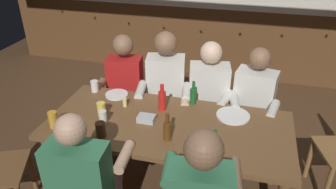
{
  "coord_description": "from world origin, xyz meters",
  "views": [
    {
      "loc": [
        0.56,
        -2.24,
        2.21
      ],
      "look_at": [
        0.0,
        -0.14,
        1.01
      ],
      "focal_mm": 34.54,
      "sensor_mm": 36.0,
      "label": 1
    }
  ],
  "objects_px": {
    "dining_table": "(168,133)",
    "person_3": "(252,103)",
    "bottle_1": "(167,130)",
    "bottle_2": "(162,100)",
    "table_candle": "(125,102)",
    "bottle_0": "(193,95)",
    "person_4": "(85,179)",
    "pint_glass_2": "(53,120)",
    "person_0": "(124,87)",
    "bottle_3": "(214,150)",
    "plate_1": "(233,116)",
    "person_1": "(165,88)",
    "pint_glass_4": "(101,109)",
    "condiment_caddy": "(146,119)",
    "plate_0": "(117,95)",
    "pint_glass_1": "(95,86)",
    "pint_glass_0": "(103,117)",
    "person_2": "(209,96)",
    "pint_glass_3": "(101,130)"
  },
  "relations": [
    {
      "from": "table_candle",
      "to": "bottle_0",
      "type": "bearing_deg",
      "value": 19.8
    },
    {
      "from": "person_3",
      "to": "person_1",
      "type": "bearing_deg",
      "value": 11.08
    },
    {
      "from": "dining_table",
      "to": "person_3",
      "type": "xyz_separation_m",
      "value": [
        0.65,
        0.67,
        0.0
      ]
    },
    {
      "from": "person_2",
      "to": "bottle_1",
      "type": "height_order",
      "value": "person_2"
    },
    {
      "from": "person_3",
      "to": "pint_glass_1",
      "type": "bearing_deg",
      "value": 23.55
    },
    {
      "from": "person_2",
      "to": "pint_glass_2",
      "type": "xyz_separation_m",
      "value": [
        -1.09,
        -0.96,
        0.15
      ]
    },
    {
      "from": "pint_glass_0",
      "to": "person_2",
      "type": "bearing_deg",
      "value": 47.43
    },
    {
      "from": "bottle_0",
      "to": "bottle_3",
      "type": "relative_size",
      "value": 0.86
    },
    {
      "from": "plate_1",
      "to": "pint_glass_2",
      "type": "bearing_deg",
      "value": -158.95
    },
    {
      "from": "person_0",
      "to": "pint_glass_0",
      "type": "distance_m",
      "value": 0.82
    },
    {
      "from": "person_3",
      "to": "bottle_1",
      "type": "bearing_deg",
      "value": 66.85
    },
    {
      "from": "table_candle",
      "to": "bottle_0",
      "type": "relative_size",
      "value": 0.37
    },
    {
      "from": "person_0",
      "to": "bottle_3",
      "type": "distance_m",
      "value": 1.49
    },
    {
      "from": "plate_1",
      "to": "pint_glass_3",
      "type": "height_order",
      "value": "pint_glass_3"
    },
    {
      "from": "bottle_1",
      "to": "pint_glass_1",
      "type": "relative_size",
      "value": 2.09
    },
    {
      "from": "bottle_1",
      "to": "pint_glass_1",
      "type": "bearing_deg",
      "value": 147.26
    },
    {
      "from": "bottle_3",
      "to": "pint_glass_4",
      "type": "relative_size",
      "value": 2.16
    },
    {
      "from": "pint_glass_4",
      "to": "bottle_0",
      "type": "bearing_deg",
      "value": 28.94
    },
    {
      "from": "plate_0",
      "to": "bottle_1",
      "type": "distance_m",
      "value": 0.83
    },
    {
      "from": "person_3",
      "to": "bottle_3",
      "type": "distance_m",
      "value": 1.07
    },
    {
      "from": "condiment_caddy",
      "to": "plate_0",
      "type": "bearing_deg",
      "value": 139.88
    },
    {
      "from": "dining_table",
      "to": "plate_1",
      "type": "distance_m",
      "value": 0.56
    },
    {
      "from": "person_2",
      "to": "bottle_0",
      "type": "relative_size",
      "value": 5.57
    },
    {
      "from": "condiment_caddy",
      "to": "bottle_1",
      "type": "bearing_deg",
      "value": -39.79
    },
    {
      "from": "bottle_1",
      "to": "bottle_2",
      "type": "bearing_deg",
      "value": 111.03
    },
    {
      "from": "person_4",
      "to": "pint_glass_2",
      "type": "height_order",
      "value": "person_4"
    },
    {
      "from": "person_0",
      "to": "pint_glass_4",
      "type": "height_order",
      "value": "person_0"
    },
    {
      "from": "person_2",
      "to": "bottle_2",
      "type": "height_order",
      "value": "person_2"
    },
    {
      "from": "person_3",
      "to": "bottle_1",
      "type": "distance_m",
      "value": 1.07
    },
    {
      "from": "dining_table",
      "to": "person_1",
      "type": "height_order",
      "value": "person_1"
    },
    {
      "from": "bottle_2",
      "to": "pint_glass_1",
      "type": "relative_size",
      "value": 2.24
    },
    {
      "from": "person_2",
      "to": "pint_glass_4",
      "type": "distance_m",
      "value": 1.07
    },
    {
      "from": "person_4",
      "to": "plate_1",
      "type": "distance_m",
      "value": 1.28
    },
    {
      "from": "pint_glass_2",
      "to": "person_0",
      "type": "bearing_deg",
      "value": 77.8
    },
    {
      "from": "dining_table",
      "to": "person_1",
      "type": "distance_m",
      "value": 0.71
    },
    {
      "from": "table_candle",
      "to": "condiment_caddy",
      "type": "height_order",
      "value": "table_candle"
    },
    {
      "from": "bottle_1",
      "to": "bottle_3",
      "type": "distance_m",
      "value": 0.4
    },
    {
      "from": "person_0",
      "to": "plate_0",
      "type": "bearing_deg",
      "value": 93.32
    },
    {
      "from": "person_1",
      "to": "pint_glass_3",
      "type": "bearing_deg",
      "value": 65.75
    },
    {
      "from": "table_candle",
      "to": "bottle_2",
      "type": "height_order",
      "value": "bottle_2"
    },
    {
      "from": "table_candle",
      "to": "pint_glass_4",
      "type": "height_order",
      "value": "pint_glass_4"
    },
    {
      "from": "pint_glass_2",
      "to": "pint_glass_1",
      "type": "bearing_deg",
      "value": 86.12
    },
    {
      "from": "dining_table",
      "to": "pint_glass_0",
      "type": "xyz_separation_m",
      "value": [
        -0.51,
        -0.13,
        0.15
      ]
    },
    {
      "from": "dining_table",
      "to": "plate_1",
      "type": "bearing_deg",
      "value": 25.94
    },
    {
      "from": "person_1",
      "to": "table_candle",
      "type": "distance_m",
      "value": 0.56
    },
    {
      "from": "person_2",
      "to": "pint_glass_3",
      "type": "bearing_deg",
      "value": 44.84
    },
    {
      "from": "person_2",
      "to": "person_3",
      "type": "height_order",
      "value": "person_2"
    },
    {
      "from": "person_2",
      "to": "plate_0",
      "type": "distance_m",
      "value": 0.89
    },
    {
      "from": "pint_glass_0",
      "to": "pint_glass_1",
      "type": "height_order",
      "value": "pint_glass_0"
    },
    {
      "from": "bottle_2",
      "to": "pint_glass_4",
      "type": "height_order",
      "value": "bottle_2"
    }
  ]
}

